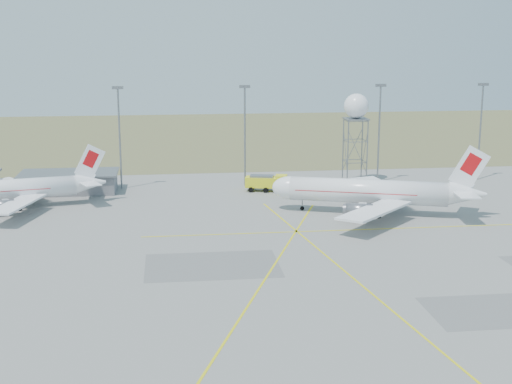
{
  "coord_description": "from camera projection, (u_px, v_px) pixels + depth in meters",
  "views": [
    {
      "loc": [
        -25.41,
        -76.47,
        30.48
      ],
      "look_at": [
        -10.95,
        40.0,
        4.37
      ],
      "focal_mm": 50.0,
      "sensor_mm": 36.0,
      "label": 1
    }
  ],
  "objects": [
    {
      "name": "mast_d",
      "position": [
        481.0,
        123.0,
        149.88
      ],
      "size": [
        2.2,
        0.5,
        20.5
      ],
      "color": "slate",
      "rests_on": "ground"
    },
    {
      "name": "airliner_main",
      "position": [
        372.0,
        192.0,
        122.7
      ],
      "size": [
        35.87,
        33.84,
        12.49
      ],
      "rotation": [
        0.0,
        0.0,
        2.82
      ],
      "color": "white",
      "rests_on": "ground"
    },
    {
      "name": "grass_strip",
      "position": [
        251.0,
        135.0,
        219.37
      ],
      "size": [
        400.0,
        120.0,
        0.03
      ],
      "primitive_type": "cube",
      "color": "#636B3A",
      "rests_on": "ground"
    },
    {
      "name": "mast_a",
      "position": [
        119.0,
        129.0,
        140.86
      ],
      "size": [
        2.2,
        0.5,
        20.5
      ],
      "color": "slate",
      "rests_on": "ground"
    },
    {
      "name": "mast_c",
      "position": [
        379.0,
        125.0,
        147.23
      ],
      "size": [
        2.2,
        0.5,
        20.5
      ],
      "color": "slate",
      "rests_on": "ground"
    },
    {
      "name": "fire_truck",
      "position": [
        268.0,
        183.0,
        140.73
      ],
      "size": [
        8.67,
        4.86,
        3.3
      ],
      "rotation": [
        0.0,
        0.0,
        -0.24
      ],
      "color": "yellow",
      "rests_on": "ground"
    },
    {
      "name": "radar_tower",
      "position": [
        356.0,
        133.0,
        147.77
      ],
      "size": [
        5.12,
        5.12,
        18.52
      ],
      "color": "slate",
      "rests_on": "ground"
    },
    {
      "name": "ground",
      "position": [
        390.0,
        299.0,
        83.75
      ],
      "size": [
        400.0,
        400.0,
        0.0
      ],
      "primitive_type": "plane",
      "color": "gray",
      "rests_on": "ground"
    },
    {
      "name": "airliner_far",
      "position": [
        11.0,
        190.0,
        126.64
      ],
      "size": [
        31.95,
        30.59,
        10.92
      ],
      "rotation": [
        0.0,
        0.0,
        3.34
      ],
      "color": "white",
      "rests_on": "ground"
    },
    {
      "name": "building_grey",
      "position": [
        69.0,
        182.0,
        139.91
      ],
      "size": [
        19.0,
        10.0,
        3.9
      ],
      "color": "gray",
      "rests_on": "ground"
    },
    {
      "name": "mast_b",
      "position": [
        245.0,
        127.0,
        143.86
      ],
      "size": [
        2.2,
        0.5,
        20.5
      ],
      "color": "slate",
      "rests_on": "ground"
    }
  ]
}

